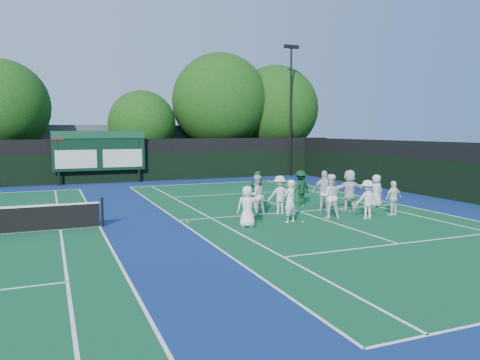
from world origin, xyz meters
name	(u,v)px	position (x,y,z in m)	size (l,w,h in m)	color
ground	(310,216)	(0.00, 0.00, 0.00)	(120.00, 120.00, 0.00)	#18350E
court_apron	(166,222)	(-6.00, 1.00, 0.00)	(34.00, 32.00, 0.01)	navy
near_court	(299,212)	(0.00, 1.00, 0.01)	(11.05, 23.85, 0.01)	#104F2A
back_fence	(114,163)	(-6.00, 16.00, 1.36)	(34.00, 0.08, 3.00)	black
divider_fence_right	(453,174)	(9.00, 1.00, 1.36)	(0.08, 32.00, 3.00)	black
scoreboard	(99,151)	(-7.01, 15.59, 2.19)	(6.00, 0.21, 3.55)	black
clubhouse	(149,148)	(-2.00, 24.00, 2.00)	(18.00, 6.00, 4.00)	#535357
light_pole_right	(291,95)	(7.50, 15.70, 6.30)	(1.20, 0.30, 10.12)	black
tree_b	(4,109)	(-12.90, 19.58, 5.06)	(6.49, 6.49, 8.48)	black
tree_c	(144,126)	(-3.25, 19.58, 3.93)	(5.16, 5.16, 6.65)	black
tree_d	(221,104)	(3.16, 19.58, 5.74)	(7.82, 7.82, 9.85)	black
tree_e	(276,111)	(8.20, 19.58, 5.25)	(7.35, 7.35, 9.12)	black
tennis_ball_0	(303,222)	(-1.06, -1.19, 0.03)	(0.07, 0.07, 0.07)	yellow
tennis_ball_3	(188,222)	(-5.25, 0.47, 0.03)	(0.07, 0.07, 0.07)	yellow
tennis_ball_4	(302,206)	(0.90, 2.24, 0.03)	(0.07, 0.07, 0.07)	yellow
tennis_ball_5	(350,211)	(2.10, 0.13, 0.03)	(0.07, 0.07, 0.07)	yellow
player_front_0	(247,207)	(-3.41, -1.15, 0.78)	(0.76, 0.49, 1.55)	white
player_front_1	(290,201)	(-1.52, -0.96, 0.84)	(0.61, 0.40, 1.68)	white
player_front_2	(330,196)	(0.39, -0.86, 0.91)	(0.89, 0.69, 1.83)	white
player_front_3	(367,200)	(1.74, -1.51, 0.80)	(1.03, 0.59, 1.59)	white
player_front_4	(393,198)	(3.27, -1.28, 0.74)	(0.86, 0.36, 1.48)	white
player_back_0	(256,195)	(-2.13, 0.87, 0.87)	(0.85, 0.66, 1.74)	silver
player_back_1	(280,195)	(-1.07, 0.79, 0.83)	(1.07, 0.62, 1.66)	silver
player_back_2	(325,191)	(1.00, 0.51, 0.92)	(1.08, 0.45, 1.84)	silver
player_back_3	(349,190)	(2.23, 0.41, 0.93)	(1.72, 0.55, 1.85)	white
player_back_4	(376,191)	(4.00, 0.76, 0.77)	(0.75, 0.49, 1.53)	silver
coach_left	(257,190)	(-1.46, 2.28, 0.88)	(0.64, 0.42, 1.76)	#0E351D
coach_right	(301,188)	(0.93, 2.50, 0.85)	(1.09, 0.63, 1.69)	#0D331B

